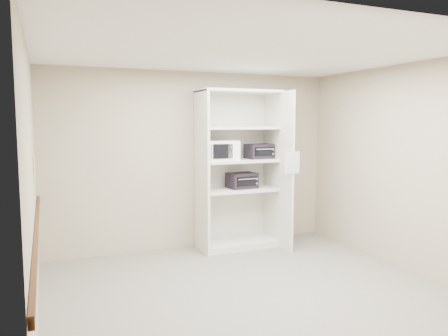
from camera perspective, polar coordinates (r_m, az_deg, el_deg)
name	(u,v)px	position (r m, az deg, el deg)	size (l,w,h in m)	color
floor	(250,291)	(5.24, 3.37, -15.74)	(4.50, 4.00, 0.01)	#686258
ceiling	(251,52)	(4.92, 3.57, 14.89)	(4.50, 4.00, 0.01)	white
wall_back	(194,160)	(6.74, -3.98, 1.00)	(4.50, 0.02, 2.70)	tan
wall_front	(376,207)	(3.24, 19.18, -4.83)	(4.50, 0.02, 2.70)	tan
wall_left	(32,186)	(4.41, -23.84, -2.19)	(0.02, 4.00, 2.70)	tan
wall_right	(404,167)	(6.22, 22.46, 0.12)	(0.02, 4.00, 2.70)	tan
shelving_unit	(241,175)	(6.74, 2.21, -0.87)	(1.24, 0.92, 2.42)	beige
microwave	(220,150)	(6.50, -0.51, 2.31)	(0.49, 0.37, 0.30)	white
toaster_oven_upper	(259,151)	(6.85, 4.60, 2.20)	(0.40, 0.30, 0.23)	black
toaster_oven_lower	(242,180)	(6.76, 2.35, -1.64)	(0.43, 0.32, 0.24)	black
paper_sign	(292,163)	(6.41, 8.91, 0.70)	(0.25, 0.01, 0.31)	white
chair_rail	(36,234)	(4.50, -23.31, -7.87)	(0.04, 3.98, 0.08)	#3C1D0E
wall_poster	(35,167)	(5.44, -23.51, 0.11)	(0.01, 0.19, 0.27)	white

